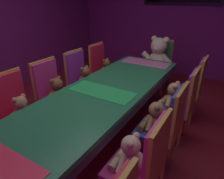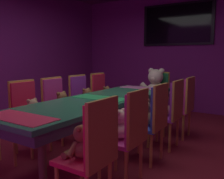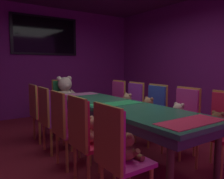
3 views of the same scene
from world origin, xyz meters
name	(u,v)px [view 2 (image 2 of 3)]	position (x,y,z in m)	size (l,w,h in m)	color
ground_plane	(100,149)	(0.00, 0.00, 0.00)	(7.90, 7.90, 0.00)	maroon
wall_back	(177,52)	(0.00, 3.20, 1.40)	(5.20, 0.12, 2.80)	#721E72
banquet_table	(100,104)	(0.00, 0.00, 0.66)	(0.90, 3.06, 0.75)	#26724C
chair_left_1	(26,109)	(-0.83, -0.58, 0.60)	(0.42, 0.41, 0.98)	red
teddy_left_1	(33,111)	(-0.69, -0.58, 0.58)	(0.24, 0.31, 0.29)	tan
chair_left_2	(56,102)	(-0.83, -0.03, 0.60)	(0.42, 0.41, 0.98)	#CC338C
teddy_left_2	(62,103)	(-0.69, -0.03, 0.60)	(0.26, 0.34, 0.32)	brown
chair_left_3	(81,97)	(-0.82, 0.56, 0.60)	(0.42, 0.41, 0.98)	purple
teddy_left_3	(87,98)	(-0.68, 0.56, 0.59)	(0.25, 0.33, 0.31)	brown
chair_left_4	(101,93)	(-0.81, 1.15, 0.60)	(0.42, 0.41, 0.98)	red
teddy_left_4	(107,95)	(-0.67, 1.15, 0.58)	(0.23, 0.30, 0.28)	brown
chair_right_0	(95,145)	(0.80, -1.19, 0.60)	(0.42, 0.41, 0.98)	red
teddy_right_0	(81,143)	(0.66, -1.19, 0.58)	(0.24, 0.31, 0.29)	brown
chair_right_1	(131,128)	(0.81, -0.59, 0.60)	(0.42, 0.41, 0.98)	#CC338C
teddy_right_1	(119,126)	(0.66, -0.59, 0.59)	(0.26, 0.33, 0.31)	beige
chair_right_2	(154,116)	(0.80, 0.01, 0.60)	(0.42, 0.41, 0.98)	#2D47B2
teddy_right_2	(143,114)	(0.65, 0.01, 0.60)	(0.27, 0.35, 0.33)	#9E7247
chair_right_3	(172,107)	(0.82, 0.59, 0.60)	(0.42, 0.41, 0.98)	purple
teddy_right_3	(162,106)	(0.67, 0.59, 0.60)	(0.27, 0.35, 0.33)	tan
chair_right_4	(185,101)	(0.83, 1.17, 0.60)	(0.42, 0.41, 0.98)	#CC338C
throne_chair	(158,91)	(0.00, 2.07, 0.60)	(0.41, 0.42, 0.98)	#268C4C
king_teddy_bear	(155,86)	(0.00, 1.90, 0.72)	(0.65, 0.50, 0.61)	beige
wall_tv	(177,24)	(0.00, 3.11, 2.05)	(1.68, 0.06, 0.97)	black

